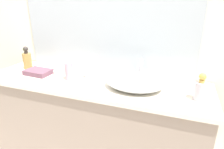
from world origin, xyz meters
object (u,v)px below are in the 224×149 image
Objects in this scene: soap_dispenser at (27,59)px; perfume_bottle at (69,70)px; sink_basin at (135,82)px; candle_jar at (57,73)px; folded_hand_towel at (38,72)px; lotion_bottle at (200,89)px; tissue_box at (97,69)px.

perfume_bottle is at bearing -12.72° from soap_dispenser.
soap_dispenser is at bearing 167.28° from perfume_bottle.
sink_basin reaches higher than candle_jar.
soap_dispenser is at bearing 168.47° from candle_jar.
folded_hand_towel is (0.19, -0.10, -0.06)m from soap_dispenser.
sink_basin is 6.90× the size of candle_jar.
lotion_bottle is at bearing -1.10° from perfume_bottle.
lotion_bottle is (1.45, -0.13, -0.01)m from soap_dispenser.
soap_dispenser reaches higher than lotion_bottle.
tissue_box is 0.34m from candle_jar.
candle_jar is (-0.66, 0.02, -0.03)m from sink_basin.
soap_dispenser is 0.52m from perfume_bottle.
folded_hand_towel is (-0.31, 0.02, -0.06)m from perfume_bottle.
perfume_bottle is at bearing 178.90° from lotion_bottle.
candle_jar is 0.28× the size of folded_hand_towel.
perfume_bottle is 2.70× the size of candle_jar.
perfume_bottle reaches higher than sink_basin.
sink_basin is at bearing 2.68° from perfume_bottle.
lotion_bottle reaches higher than perfume_bottle.
perfume_bottle is at bearing -3.10° from folded_hand_towel.
lotion_bottle is at bearing -5.70° from sink_basin.
tissue_box is (0.69, -0.01, -0.01)m from soap_dispenser.
soap_dispenser reaches higher than folded_hand_towel.
candle_jar is at bearing 176.94° from lotion_bottle.
tissue_box is at bearing 10.25° from folded_hand_towel.
lotion_bottle is 0.76m from tissue_box.
perfume_bottle is 0.32m from folded_hand_towel.
folded_hand_towel is at bearing 176.90° from perfume_bottle.
lotion_bottle is 1.26m from folded_hand_towel.
folded_hand_towel is (-0.83, -0.01, -0.03)m from sink_basin.
soap_dispenser is at bearing 174.99° from sink_basin.
folded_hand_towel is (-0.50, -0.09, -0.06)m from tissue_box.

